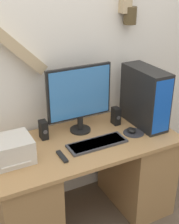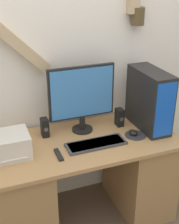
{
  "view_description": "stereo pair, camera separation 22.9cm",
  "coord_description": "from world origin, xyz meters",
  "px_view_note": "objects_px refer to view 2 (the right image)",
  "views": [
    {
      "loc": [
        -0.91,
        -1.49,
        1.98
      ],
      "look_at": [
        0.05,
        0.35,
        1.0
      ],
      "focal_mm": 50.0,
      "sensor_mm": 36.0,
      "label": 1
    },
    {
      "loc": [
        -0.7,
        -1.59,
        1.98
      ],
      "look_at": [
        0.05,
        0.35,
        1.0
      ],
      "focal_mm": 50.0,
      "sensor_mm": 36.0,
      "label": 2
    }
  ],
  "objects_px": {
    "mouse": "(133,132)",
    "speaker_right": "(119,117)",
    "remote_control": "(59,155)",
    "printer": "(9,145)",
    "speaker_left": "(45,127)",
    "monitor": "(82,95)",
    "keyboard": "(96,144)",
    "computer_tower": "(149,100)"
  },
  "relations": [
    {
      "from": "speaker_left",
      "to": "speaker_right",
      "type": "distance_m",
      "value": 0.62
    },
    {
      "from": "speaker_left",
      "to": "mouse",
      "type": "bearing_deg",
      "value": -19.86
    },
    {
      "from": "mouse",
      "to": "computer_tower",
      "type": "distance_m",
      "value": 0.29
    },
    {
      "from": "speaker_right",
      "to": "remote_control",
      "type": "relative_size",
      "value": 0.97
    },
    {
      "from": "computer_tower",
      "to": "mouse",
      "type": "bearing_deg",
      "value": -154.19
    },
    {
      "from": "mouse",
      "to": "speaker_right",
      "type": "xyz_separation_m",
      "value": [
        -0.03,
        0.19,
        0.05
      ]
    },
    {
      "from": "monitor",
      "to": "keyboard",
      "type": "height_order",
      "value": "monitor"
    },
    {
      "from": "printer",
      "to": "remote_control",
      "type": "xyz_separation_m",
      "value": [
        0.32,
        -0.13,
        -0.07
      ]
    },
    {
      "from": "computer_tower",
      "to": "remote_control",
      "type": "xyz_separation_m",
      "value": [
        -0.81,
        -0.16,
        -0.23
      ]
    },
    {
      "from": "computer_tower",
      "to": "speaker_right",
      "type": "xyz_separation_m",
      "value": [
        -0.21,
        0.1,
        -0.17
      ]
    },
    {
      "from": "remote_control",
      "to": "printer",
      "type": "bearing_deg",
      "value": 158.18
    },
    {
      "from": "printer",
      "to": "speaker_right",
      "type": "bearing_deg",
      "value": 8.42
    },
    {
      "from": "mouse",
      "to": "printer",
      "type": "bearing_deg",
      "value": 176.93
    },
    {
      "from": "keyboard",
      "to": "computer_tower",
      "type": "xyz_separation_m",
      "value": [
        0.51,
        0.12,
        0.23
      ]
    },
    {
      "from": "speaker_left",
      "to": "speaker_right",
      "type": "bearing_deg",
      "value": -4.48
    },
    {
      "from": "remote_control",
      "to": "mouse",
      "type": "bearing_deg",
      "value": 6.86
    },
    {
      "from": "monitor",
      "to": "remote_control",
      "type": "distance_m",
      "value": 0.51
    },
    {
      "from": "speaker_left",
      "to": "keyboard",
      "type": "bearing_deg",
      "value": -40.38
    },
    {
      "from": "keyboard",
      "to": "remote_control",
      "type": "bearing_deg",
      "value": -172.54
    },
    {
      "from": "keyboard",
      "to": "speaker_left",
      "type": "xyz_separation_m",
      "value": [
        -0.32,
        0.27,
        0.06
      ]
    },
    {
      "from": "mouse",
      "to": "remote_control",
      "type": "xyz_separation_m",
      "value": [
        -0.63,
        -0.08,
        -0.01
      ]
    },
    {
      "from": "monitor",
      "to": "remote_control",
      "type": "bearing_deg",
      "value": -133.74
    },
    {
      "from": "printer",
      "to": "speaker_left",
      "type": "distance_m",
      "value": 0.35
    },
    {
      "from": "keyboard",
      "to": "speaker_right",
      "type": "height_order",
      "value": "speaker_right"
    },
    {
      "from": "monitor",
      "to": "speaker_right",
      "type": "distance_m",
      "value": 0.39
    },
    {
      "from": "printer",
      "to": "remote_control",
      "type": "bearing_deg",
      "value": -21.82
    },
    {
      "from": "mouse",
      "to": "remote_control",
      "type": "height_order",
      "value": "mouse"
    },
    {
      "from": "computer_tower",
      "to": "speaker_left",
      "type": "bearing_deg",
      "value": 169.71
    },
    {
      "from": "speaker_left",
      "to": "remote_control",
      "type": "distance_m",
      "value": 0.32
    },
    {
      "from": "keyboard",
      "to": "speaker_right",
      "type": "bearing_deg",
      "value": 36.65
    },
    {
      "from": "monitor",
      "to": "speaker_right",
      "type": "relative_size",
      "value": 3.63
    },
    {
      "from": "printer",
      "to": "speaker_right",
      "type": "distance_m",
      "value": 0.93
    },
    {
      "from": "mouse",
      "to": "speaker_right",
      "type": "height_order",
      "value": "speaker_right"
    },
    {
      "from": "speaker_right",
      "to": "remote_control",
      "type": "xyz_separation_m",
      "value": [
        -0.6,
        -0.26,
        -0.07
      ]
    },
    {
      "from": "keyboard",
      "to": "speaker_right",
      "type": "xyz_separation_m",
      "value": [
        0.3,
        0.22,
        0.06
      ]
    },
    {
      "from": "monitor",
      "to": "mouse",
      "type": "relative_size",
      "value": 6.71
    },
    {
      "from": "monitor",
      "to": "speaker_left",
      "type": "xyz_separation_m",
      "value": [
        -0.3,
        0.02,
        -0.23
      ]
    },
    {
      "from": "mouse",
      "to": "computer_tower",
      "type": "height_order",
      "value": "computer_tower"
    },
    {
      "from": "monitor",
      "to": "mouse",
      "type": "bearing_deg",
      "value": -32.28
    },
    {
      "from": "mouse",
      "to": "monitor",
      "type": "bearing_deg",
      "value": 147.72
    },
    {
      "from": "computer_tower",
      "to": "printer",
      "type": "height_order",
      "value": "computer_tower"
    },
    {
      "from": "speaker_left",
      "to": "remote_control",
      "type": "height_order",
      "value": "speaker_left"
    }
  ]
}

